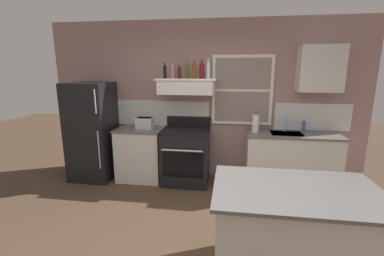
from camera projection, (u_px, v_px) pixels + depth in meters
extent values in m
cube|color=gray|center=(204.00, 101.00, 4.53)|extent=(5.40, 0.06, 2.70)
cube|color=silver|center=(140.00, 113.00, 4.70)|extent=(2.50, 0.02, 0.44)
cube|color=silver|center=(312.00, 117.00, 4.27)|extent=(1.20, 0.02, 0.44)
cube|color=white|center=(242.00, 90.00, 4.34)|extent=(1.00, 0.04, 1.15)
cube|color=gray|center=(242.00, 90.00, 4.33)|extent=(0.90, 0.01, 1.05)
cube|color=white|center=(242.00, 90.00, 4.32)|extent=(0.90, 0.02, 0.04)
cube|color=black|center=(92.00, 131.00, 4.53)|extent=(0.70, 0.68, 1.68)
cube|color=#333333|center=(80.00, 118.00, 4.14)|extent=(0.69, 0.00, 0.01)
cylinder|color=#A5A8AD|center=(99.00, 150.00, 4.18)|extent=(0.02, 0.02, 0.63)
cylinder|color=#A5A8AD|center=(95.00, 101.00, 4.01)|extent=(0.02, 0.02, 0.38)
cube|color=silver|center=(141.00, 154.00, 4.56)|extent=(0.76, 0.60, 0.88)
cube|color=#605E5B|center=(140.00, 129.00, 4.46)|extent=(0.79, 0.63, 0.03)
cube|color=silver|center=(145.00, 123.00, 4.40)|extent=(0.28, 0.20, 0.19)
cube|color=black|center=(145.00, 118.00, 4.38)|extent=(0.24, 0.16, 0.01)
cube|color=black|center=(136.00, 121.00, 4.41)|extent=(0.02, 0.03, 0.02)
cube|color=black|center=(186.00, 158.00, 4.40)|extent=(0.76, 0.64, 0.87)
cube|color=black|center=(186.00, 131.00, 4.30)|extent=(0.76, 0.64, 0.04)
cube|color=black|center=(189.00, 121.00, 4.56)|extent=(0.76, 0.06, 0.18)
cube|color=black|center=(183.00, 165.00, 4.09)|extent=(0.65, 0.01, 0.40)
cylinder|color=silver|center=(182.00, 151.00, 4.01)|extent=(0.65, 0.03, 0.03)
cube|color=white|center=(187.00, 87.00, 4.24)|extent=(0.88, 0.48, 0.22)
cube|color=#262628|center=(184.00, 93.00, 4.04)|extent=(0.75, 0.02, 0.04)
cube|color=white|center=(187.00, 79.00, 4.22)|extent=(0.96, 0.52, 0.02)
cylinder|color=black|center=(165.00, 72.00, 4.19)|extent=(0.06, 0.06, 0.20)
cylinder|color=black|center=(165.00, 64.00, 4.16)|extent=(0.02, 0.02, 0.05)
cylinder|color=#C67F84|center=(173.00, 71.00, 4.27)|extent=(0.07, 0.07, 0.22)
cylinder|color=#C67F84|center=(173.00, 63.00, 4.24)|extent=(0.03, 0.03, 0.06)
cylinder|color=#381E0F|center=(179.00, 73.00, 4.17)|extent=(0.06, 0.06, 0.17)
cylinder|color=#381E0F|center=(179.00, 66.00, 4.15)|extent=(0.03, 0.03, 0.04)
cylinder|color=#4C601E|center=(187.00, 72.00, 4.23)|extent=(0.06, 0.06, 0.22)
cylinder|color=#4C601E|center=(187.00, 63.00, 4.20)|extent=(0.03, 0.03, 0.06)
cylinder|color=brown|center=(194.00, 72.00, 4.15)|extent=(0.07, 0.07, 0.22)
cylinder|color=brown|center=(194.00, 63.00, 4.12)|extent=(0.03, 0.03, 0.06)
cylinder|color=maroon|center=(202.00, 71.00, 4.19)|extent=(0.07, 0.07, 0.24)
cylinder|color=maroon|center=(202.00, 61.00, 4.16)|extent=(0.03, 0.03, 0.06)
cylinder|color=silver|center=(208.00, 70.00, 4.13)|extent=(0.06, 0.06, 0.26)
cylinder|color=silver|center=(208.00, 60.00, 4.09)|extent=(0.03, 0.03, 0.06)
cube|color=silver|center=(290.00, 162.00, 4.20)|extent=(1.40, 0.60, 0.88)
cube|color=#605E5B|center=(293.00, 134.00, 4.10)|extent=(1.43, 0.63, 0.03)
cube|color=#B7BABC|center=(286.00, 134.00, 4.09)|extent=(0.48, 0.36, 0.01)
cylinder|color=silver|center=(285.00, 123.00, 4.19)|extent=(0.03, 0.03, 0.28)
cylinder|color=silver|center=(287.00, 116.00, 4.09)|extent=(0.02, 0.16, 0.02)
cylinder|color=white|center=(255.00, 124.00, 4.15)|extent=(0.11, 0.11, 0.27)
cylinder|color=blue|center=(304.00, 127.00, 4.15)|extent=(0.06, 0.06, 0.18)
cube|color=silver|center=(293.00, 238.00, 2.29)|extent=(1.32, 0.82, 0.88)
cube|color=#605E5B|center=(297.00, 190.00, 2.19)|extent=(1.40, 0.90, 0.03)
cube|color=silver|center=(320.00, 69.00, 3.96)|extent=(0.64, 0.32, 0.70)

